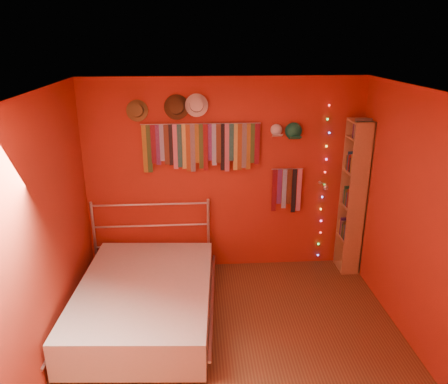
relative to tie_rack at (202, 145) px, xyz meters
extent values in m
plane|color=brown|center=(0.29, -1.68, -1.69)|extent=(3.50, 3.50, 0.00)
cube|color=#9D2919|center=(0.29, 0.07, -0.44)|extent=(3.50, 0.02, 2.50)
cube|color=#9D2919|center=(2.04, -1.68, -0.44)|extent=(0.02, 3.50, 2.50)
cube|color=#9D2919|center=(-1.46, -1.68, -0.44)|extent=(0.02, 3.50, 2.50)
cube|color=white|center=(0.29, -1.68, 0.81)|extent=(3.50, 3.50, 0.02)
cylinder|color=silver|center=(0.00, 0.02, 0.26)|extent=(1.45, 0.01, 0.01)
cube|color=olive|center=(-0.69, 0.01, -0.04)|extent=(0.06, 0.01, 0.59)
cube|color=#245220|center=(-0.64, 0.00, -0.04)|extent=(0.06, 0.01, 0.59)
cube|color=maroon|center=(-0.58, -0.01, 0.02)|extent=(0.06, 0.01, 0.47)
cube|color=#40175D|center=(-0.53, 0.01, 0.01)|extent=(0.06, 0.01, 0.50)
cube|color=#6780B8|center=(-0.48, 0.00, 0.03)|extent=(0.06, 0.01, 0.45)
cube|color=#462317|center=(-0.43, -0.01, 0.01)|extent=(0.06, 0.01, 0.49)
cube|color=black|center=(-0.37, 0.01, 0.01)|extent=(0.06, 0.01, 0.51)
cube|color=#C06082|center=(-0.32, 0.00, -0.02)|extent=(0.06, 0.01, 0.56)
cube|color=#195750|center=(-0.27, -0.01, -0.01)|extent=(0.06, 0.01, 0.53)
cube|color=#B2B247|center=(-0.21, 0.01, -0.02)|extent=(0.06, 0.01, 0.56)
cube|color=brown|center=(-0.16, 0.00, -0.03)|extent=(0.06, 0.01, 0.59)
cube|color=navy|center=(-0.11, -0.01, -0.04)|extent=(0.06, 0.01, 0.59)
cube|color=olive|center=(-0.06, 0.01, 0.02)|extent=(0.06, 0.01, 0.48)
cube|color=#28491D|center=(0.00, 0.00, -0.02)|extent=(0.06, 0.01, 0.56)
cube|color=maroon|center=(0.05, -0.01, -0.03)|extent=(0.06, 0.01, 0.58)
cube|color=#531B6F|center=(0.10, 0.01, 0.03)|extent=(0.06, 0.01, 0.46)
cube|color=#719BC8|center=(0.15, 0.00, 0.00)|extent=(0.06, 0.01, 0.52)
cube|color=#4F2F1A|center=(0.21, -0.01, 0.02)|extent=(0.06, 0.01, 0.49)
cube|color=black|center=(0.26, 0.01, -0.03)|extent=(0.06, 0.01, 0.59)
cube|color=#A7536E|center=(0.31, 0.00, -0.04)|extent=(0.06, 0.01, 0.60)
cube|color=#1B6057|center=(0.37, -0.01, 0.03)|extent=(0.06, 0.01, 0.46)
cube|color=#BCBC4B|center=(0.42, 0.01, -0.03)|extent=(0.06, 0.01, 0.59)
cube|color=brown|center=(0.47, 0.00, -0.03)|extent=(0.06, 0.01, 0.58)
cube|color=navy|center=(0.52, -0.01, -0.02)|extent=(0.06, 0.01, 0.55)
cube|color=#945B1B|center=(0.58, 0.01, -0.03)|extent=(0.06, 0.01, 0.58)
cube|color=#285321|center=(0.63, 0.00, 0.01)|extent=(0.06, 0.01, 0.50)
cube|color=maroon|center=(0.68, -0.01, 0.00)|extent=(0.06, 0.01, 0.51)
cylinder|color=silver|center=(1.08, 0.02, -0.33)|extent=(0.40, 0.01, 0.01)
cube|color=maroon|center=(0.92, 0.01, -0.61)|extent=(0.06, 0.01, 0.57)
cube|color=#4B1967|center=(0.98, 0.00, -0.56)|extent=(0.06, 0.01, 0.46)
cube|color=#75A4D0|center=(1.05, -0.01, -0.59)|extent=(0.06, 0.01, 0.52)
cube|color=#472A17|center=(1.11, 0.01, -0.57)|extent=(0.06, 0.01, 0.47)
cube|color=black|center=(1.18, 0.00, -0.62)|extent=(0.06, 0.01, 0.59)
cube|color=#B55A87|center=(1.24, -0.01, -0.61)|extent=(0.06, 0.01, 0.57)
cylinder|color=brown|center=(-0.75, 0.01, 0.43)|extent=(0.26, 0.06, 0.25)
cylinder|color=brown|center=(-0.75, -0.04, 0.44)|extent=(0.15, 0.13, 0.17)
cylinder|color=#332314|center=(-0.75, -0.02, 0.43)|extent=(0.16, 0.05, 0.16)
cylinder|color=#432D18|center=(-0.29, 0.01, 0.46)|extent=(0.30, 0.07, 0.29)
cylinder|color=#432D18|center=(-0.29, -0.05, 0.48)|extent=(0.17, 0.15, 0.19)
cylinder|color=black|center=(-0.29, -0.02, 0.47)|extent=(0.18, 0.06, 0.18)
cylinder|color=silver|center=(-0.05, 0.01, 0.48)|extent=(0.27, 0.07, 0.27)
cylinder|color=silver|center=(-0.05, -0.04, 0.49)|extent=(0.16, 0.14, 0.18)
cylinder|color=black|center=(-0.05, -0.02, 0.49)|extent=(0.17, 0.05, 0.17)
ellipsoid|color=white|center=(0.92, 0.02, 0.17)|extent=(0.16, 0.12, 0.16)
cube|color=white|center=(0.92, -0.08, 0.12)|extent=(0.12, 0.09, 0.05)
ellipsoid|color=#19734E|center=(1.13, 0.02, 0.16)|extent=(0.19, 0.15, 0.19)
cube|color=#19734E|center=(1.13, -0.10, 0.10)|extent=(0.14, 0.10, 0.06)
sphere|color=#FF3333|center=(1.56, 0.03, 0.46)|extent=(0.02, 0.02, 0.02)
sphere|color=#33FF4C|center=(1.55, 0.03, 0.29)|extent=(0.02, 0.02, 0.02)
sphere|color=#4C66FF|center=(1.59, 0.03, 0.12)|extent=(0.02, 0.02, 0.02)
sphere|color=yellow|center=(1.56, 0.03, -0.05)|extent=(0.02, 0.02, 0.02)
sphere|color=#FF4CCC|center=(1.58, 0.03, -0.22)|extent=(0.02, 0.02, 0.02)
sphere|color=#FF3333|center=(1.57, 0.03, -0.39)|extent=(0.02, 0.02, 0.02)
sphere|color=#33FF4C|center=(1.58, 0.03, -0.55)|extent=(0.02, 0.02, 0.02)
sphere|color=#4C66FF|center=(1.56, 0.03, -0.72)|extent=(0.02, 0.02, 0.02)
sphere|color=yellow|center=(1.55, 0.03, -0.89)|extent=(0.02, 0.02, 0.02)
sphere|color=#FF4CCC|center=(1.57, 0.03, -1.06)|extent=(0.02, 0.02, 0.02)
sphere|color=#FF3333|center=(1.58, 0.03, -1.23)|extent=(0.02, 0.02, 0.02)
sphere|color=#33FF4C|center=(1.56, 0.03, -1.40)|extent=(0.02, 0.02, 0.02)
sphere|color=#4C66FF|center=(1.57, 0.03, -1.57)|extent=(0.02, 0.02, 0.02)
cylinder|color=silver|center=(1.52, 0.05, -0.53)|extent=(0.04, 0.03, 0.04)
cylinder|color=silver|center=(1.52, -0.07, -0.50)|extent=(0.01, 0.25, 0.08)
sphere|color=white|center=(1.52, -0.20, -0.51)|extent=(0.07, 0.07, 0.07)
cube|color=#9B6D46|center=(1.91, -0.31, -0.69)|extent=(0.24, 0.02, 2.00)
cube|color=#9B6D46|center=(1.91, 0.01, -0.69)|extent=(0.24, 0.02, 2.00)
cube|color=#9B6D46|center=(2.02, -0.15, -0.69)|extent=(0.02, 0.34, 2.00)
cube|color=#9B6D46|center=(1.91, -0.15, -1.67)|extent=(0.24, 0.32, 0.02)
cube|color=#9B6D46|center=(1.91, -0.15, -1.24)|extent=(0.24, 0.32, 0.02)
cube|color=#9B6D46|center=(1.91, -0.15, -0.79)|extent=(0.24, 0.32, 0.02)
cube|color=#9B6D46|center=(1.91, -0.15, -0.34)|extent=(0.24, 0.32, 0.02)
cube|color=#9B6D46|center=(1.91, -0.15, 0.09)|extent=(0.24, 0.32, 0.02)
cube|color=#9B6D46|center=(1.91, -0.15, 0.29)|extent=(0.24, 0.32, 0.02)
cylinder|color=silver|center=(-1.40, -0.03, -1.19)|extent=(0.04, 0.04, 0.99)
cylinder|color=silver|center=(0.07, -0.03, -1.19)|extent=(0.04, 0.04, 0.99)
cylinder|color=silver|center=(-0.66, -0.03, -1.32)|extent=(1.46, 0.03, 0.03)
cylinder|color=silver|center=(-0.66, -0.03, -1.04)|extent=(1.46, 0.03, 0.03)
cylinder|color=silver|center=(-0.66, -0.03, -0.74)|extent=(1.46, 0.03, 0.03)
cube|color=silver|center=(-0.66, -1.08, -1.46)|extent=(1.54, 2.08, 0.40)
cylinder|color=silver|center=(-1.40, -1.08, -1.48)|extent=(0.17, 1.99, 0.03)
cylinder|color=silver|center=(0.07, -1.08, -1.48)|extent=(0.17, 1.99, 0.03)
camera|label=1|loc=(-0.09, -5.21, 1.25)|focal=35.00mm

